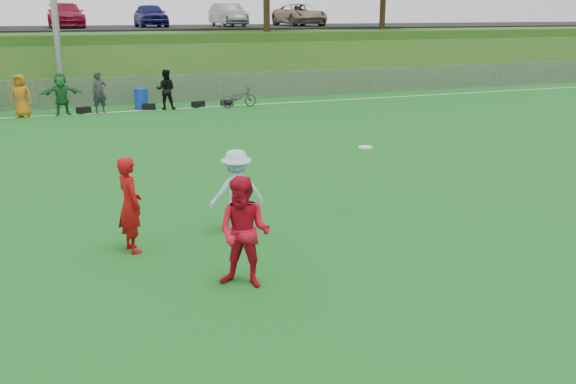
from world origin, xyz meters
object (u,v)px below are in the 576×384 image
frisbee (366,147)px  recycling_bin (141,99)px  player_red_center (244,233)px  bicycle (239,97)px  player_red_left (130,205)px  player_blue (237,192)px

frisbee → recycling_bin: size_ratio=0.33×
player_red_center → bicycle: 19.08m
player_red_left → bicycle: size_ratio=1.04×
player_red_center → frisbee: size_ratio=6.05×
player_blue → player_red_left: bearing=6.6°
player_red_left → frisbee: player_red_left is taller
player_blue → recycling_bin: (0.86, 16.95, -0.38)m
recycling_bin → bicycle: recycling_bin is taller
player_red_left → frisbee: size_ratio=5.94×
player_red_left → player_red_center: bearing=-160.4°
player_red_left → player_blue: bearing=-97.2°
player_blue → frisbee: player_blue is taller
player_blue → bicycle: 16.64m
player_blue → bicycle: bearing=-106.9°
player_blue → frisbee: (2.68, -0.03, 0.66)m
player_blue → recycling_bin: player_blue is taller
player_red_left → player_red_center: 2.56m
player_blue → recycling_bin: bearing=-92.5°
player_red_left → frisbee: bearing=-101.2°
player_blue → bicycle: (4.94, 15.89, -0.38)m
player_red_left → frisbee: (4.68, 0.19, 0.63)m
player_red_center → player_red_left: bearing=159.6°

